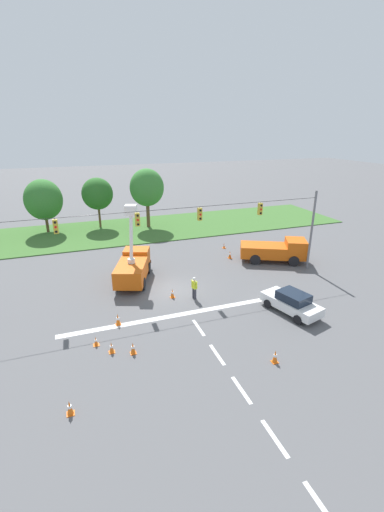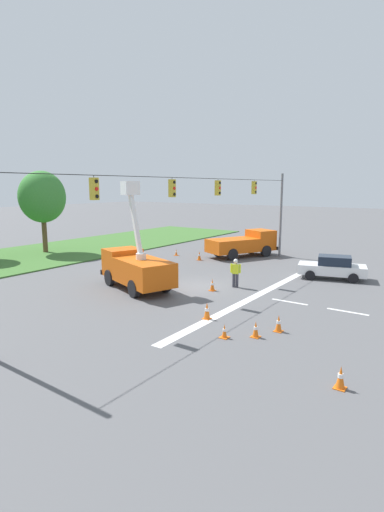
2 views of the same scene
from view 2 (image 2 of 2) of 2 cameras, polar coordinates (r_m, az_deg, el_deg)
The scene contains 17 objects.
ground_plane at distance 24.85m, azimuth 0.78°, elevation -4.34°, with size 200.00×200.00×0.00m, color #565659.
grass_verge at distance 37.74m, azimuth -22.53°, elevation -0.09°, with size 56.00×12.00×0.10m, color #3D6B2D.
lane_markings at distance 22.38m, azimuth 12.52°, elevation -6.19°, with size 17.60×15.25×0.01m.
signal_gantry at distance 24.08m, azimuth 0.73°, elevation 6.25°, with size 26.20×0.33×7.20m.
tree_east at distance 39.08m, azimuth -20.61°, elevation 7.87°, with size 4.29×3.90×7.51m.
utility_truck_bucket_lift at distance 24.25m, azimuth -8.02°, elevation -1.46°, with size 4.13×6.24×6.42m.
utility_truck_support_near at distance 35.44m, azimuth 7.43°, elevation 1.79°, with size 6.67×4.92×2.25m.
sedan_white at distance 28.27m, azimuth 19.43°, elevation -1.52°, with size 2.83×4.61×1.56m.
road_worker at distance 24.55m, azimuth 6.24°, elevation -2.18°, with size 0.36×0.62×1.77m.
traffic_cone_foreground_left at distance 16.66m, azimuth 4.65°, elevation -10.69°, with size 0.36×0.36×0.58m.
traffic_cone_foreground_right at distance 18.81m, azimuth 2.15°, elevation -7.82°, with size 0.36×0.36×0.80m.
traffic_cone_mid_left at distance 13.55m, azimuth 20.46°, elevation -15.94°, with size 0.36×0.36×0.74m.
traffic_cone_mid_right at distance 17.64m, azimuth 12.27°, elevation -9.38°, with size 0.36×0.36×0.74m.
traffic_cone_lane_edge_a at distance 33.43m, azimuth 1.05°, elevation 0.06°, with size 0.36×0.36×0.78m.
traffic_cone_lane_edge_b at distance 23.75m, azimuth 2.92°, elevation -4.13°, with size 0.36×0.36×0.73m.
traffic_cone_far_left at distance 16.85m, azimuth 9.09°, elevation -10.31°, with size 0.36×0.36×0.69m.
traffic_cone_far_right at distance 35.74m, azimuth -2.27°, elevation 0.51°, with size 0.36×0.36×0.58m.
Camera 2 is at (-19.99, -13.43, 6.14)m, focal length 28.00 mm.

